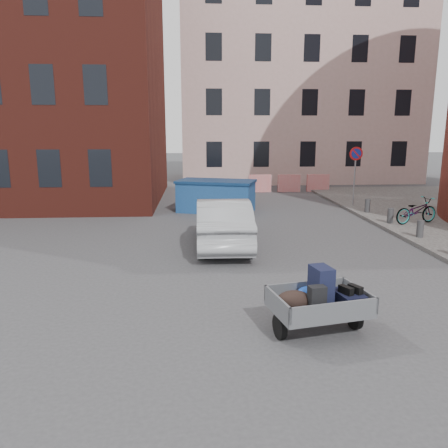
{
  "coord_description": "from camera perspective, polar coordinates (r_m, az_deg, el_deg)",
  "views": [
    {
      "loc": [
        -1.18,
        -9.83,
        3.49
      ],
      "look_at": [
        -0.46,
        1.25,
        1.1
      ],
      "focal_mm": 35.0,
      "sensor_mm": 36.0,
      "label": 1
    }
  ],
  "objects": [
    {
      "name": "no_parking_sign",
      "position": [
        20.66,
        16.8,
        7.53
      ],
      "size": [
        0.6,
        0.09,
        2.65
      ],
      "color": "gray",
      "rests_on": "sidewalk"
    },
    {
      "name": "silver_car",
      "position": [
        13.3,
        -0.15,
        0.21
      ],
      "size": [
        1.6,
        4.5,
        1.48
      ],
      "primitive_type": "imported",
      "rotation": [
        0.0,
        0.0,
        3.13
      ],
      "color": "#9FA2A6",
      "rests_on": "ground"
    },
    {
      "name": "building_pink",
      "position": [
        32.82,
        9.43,
        18.12
      ],
      "size": [
        16.0,
        8.0,
        14.0
      ],
      "primitive_type": "cube",
      "color": "#C39F96",
      "rests_on": "ground"
    },
    {
      "name": "building_brick",
      "position": [
        24.39,
        -23.79,
        19.44
      ],
      "size": [
        12.0,
        10.0,
        14.0
      ],
      "primitive_type": "cube",
      "color": "#591E16",
      "rests_on": "ground"
    },
    {
      "name": "trailer",
      "position": [
        7.81,
        12.24,
        -9.77
      ],
      "size": [
        1.79,
        1.93,
        1.2
      ],
      "rotation": [
        0.0,
        0.0,
        0.21
      ],
      "color": "black",
      "rests_on": "ground"
    },
    {
      "name": "barriers",
      "position": [
        25.58,
        8.5,
        5.3
      ],
      "size": [
        4.7,
        0.18,
        1.0
      ],
      "color": "red",
      "rests_on": "ground"
    },
    {
      "name": "bollards",
      "position": [
        15.37,
        24.25,
        -0.56
      ],
      "size": [
        0.22,
        9.02,
        0.55
      ],
      "color": "#3A3A3D",
      "rests_on": "sidewalk"
    },
    {
      "name": "ground",
      "position": [
        10.5,
        2.99,
        -7.28
      ],
      "size": [
        120.0,
        120.0,
        0.0
      ],
      "primitive_type": "plane",
      "color": "#38383A",
      "rests_on": "ground"
    },
    {
      "name": "bicycle",
      "position": [
        17.54,
        23.82,
        1.61
      ],
      "size": [
        1.93,
        1.14,
        0.96
      ],
      "primitive_type": "imported",
      "rotation": [
        0.0,
        0.0,
        1.87
      ],
      "color": "black",
      "rests_on": "sidewalk"
    },
    {
      "name": "dumpster",
      "position": [
        19.04,
        -1.04,
        3.7
      ],
      "size": [
        3.65,
        2.63,
        1.38
      ],
      "rotation": [
        0.0,
        0.0,
        -0.32
      ],
      "color": "navy",
      "rests_on": "ground"
    }
  ]
}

